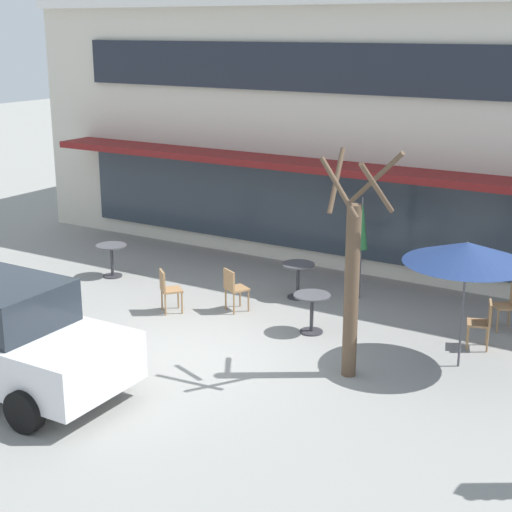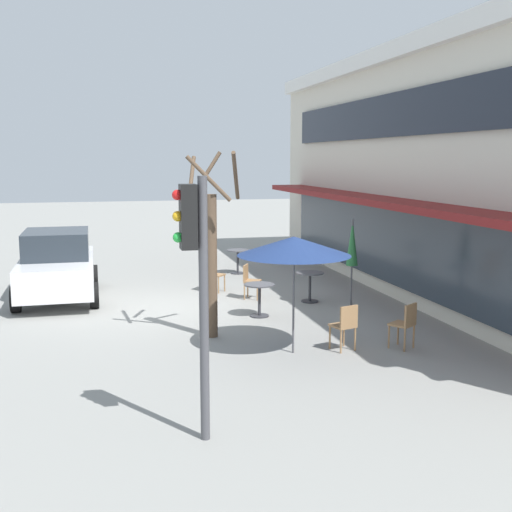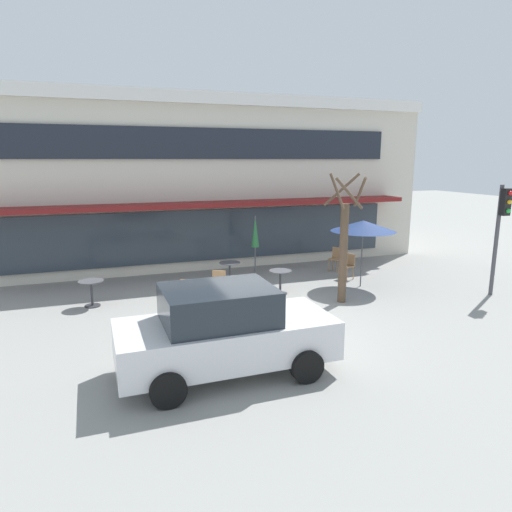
{
  "view_description": "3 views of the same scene",
  "coord_description": "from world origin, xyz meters",
  "px_view_note": "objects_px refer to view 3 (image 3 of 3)",
  "views": [
    {
      "loc": [
        7.63,
        -10.26,
        5.58
      ],
      "look_at": [
        -0.37,
        2.89,
        1.07
      ],
      "focal_mm": 55.0,
      "sensor_mm": 36.0,
      "label": 1
    },
    {
      "loc": [
        15.28,
        -1.37,
        3.61
      ],
      "look_at": [
        -0.76,
        2.57,
        1.09
      ],
      "focal_mm": 45.0,
      "sensor_mm": 36.0,
      "label": 2
    },
    {
      "loc": [
        -4.01,
        -10.54,
        4.14
      ],
      "look_at": [
        0.61,
        2.42,
        1.21
      ],
      "focal_mm": 32.0,
      "sensor_mm": 36.0,
      "label": 3
    }
  ],
  "objects_px": {
    "parked_sedan": "(224,331)",
    "cafe_chair_1": "(336,257)",
    "traffic_light_pole": "(501,222)",
    "street_tree": "(344,244)",
    "cafe_chair_2": "(189,292)",
    "cafe_chair_3": "(348,264)",
    "cafe_table_streetside": "(91,289)",
    "cafe_table_by_tree": "(230,269)",
    "cafe_chair_0": "(220,281)",
    "patio_umbrella_cream_folded": "(255,232)",
    "patio_umbrella_green_folded": "(363,226)",
    "cafe_table_near_wall": "(280,278)"
  },
  "relations": [
    {
      "from": "cafe_table_by_tree",
      "to": "patio_umbrella_green_folded",
      "type": "height_order",
      "value": "patio_umbrella_green_folded"
    },
    {
      "from": "parked_sedan",
      "to": "cafe_table_by_tree",
      "type": "bearing_deg",
      "value": 72.72
    },
    {
      "from": "cafe_table_near_wall",
      "to": "patio_umbrella_cream_folded",
      "type": "bearing_deg",
      "value": 90.73
    },
    {
      "from": "cafe_table_by_tree",
      "to": "patio_umbrella_cream_folded",
      "type": "bearing_deg",
      "value": 29.89
    },
    {
      "from": "cafe_table_streetside",
      "to": "cafe_table_by_tree",
      "type": "bearing_deg",
      "value": 11.94
    },
    {
      "from": "parked_sedan",
      "to": "cafe_chair_1",
      "type": "bearing_deg",
      "value": 47.04
    },
    {
      "from": "cafe_table_streetside",
      "to": "cafe_chair_2",
      "type": "height_order",
      "value": "cafe_chair_2"
    },
    {
      "from": "cafe_chair_3",
      "to": "patio_umbrella_green_folded",
      "type": "bearing_deg",
      "value": -96.16
    },
    {
      "from": "cafe_table_streetside",
      "to": "patio_umbrella_green_folded",
      "type": "height_order",
      "value": "patio_umbrella_green_folded"
    },
    {
      "from": "cafe_chair_3",
      "to": "traffic_light_pole",
      "type": "height_order",
      "value": "traffic_light_pole"
    },
    {
      "from": "cafe_chair_1",
      "to": "cafe_chair_2",
      "type": "bearing_deg",
      "value": -156.81
    },
    {
      "from": "cafe_chair_1",
      "to": "traffic_light_pole",
      "type": "xyz_separation_m",
      "value": [
        3.03,
        -4.45,
        1.77
      ]
    },
    {
      "from": "cafe_table_near_wall",
      "to": "cafe_chair_3",
      "type": "xyz_separation_m",
      "value": [
        2.97,
        0.92,
        0.01
      ]
    },
    {
      "from": "patio_umbrella_green_folded",
      "to": "cafe_table_by_tree",
      "type": "bearing_deg",
      "value": 157.4
    },
    {
      "from": "patio_umbrella_green_folded",
      "to": "cafe_table_near_wall",
      "type": "bearing_deg",
      "value": 178.68
    },
    {
      "from": "patio_umbrella_cream_folded",
      "to": "cafe_chair_0",
      "type": "relative_size",
      "value": 2.47
    },
    {
      "from": "cafe_table_near_wall",
      "to": "cafe_table_by_tree",
      "type": "xyz_separation_m",
      "value": [
        -1.17,
        1.61,
        0.0
      ]
    },
    {
      "from": "patio_umbrella_green_folded",
      "to": "parked_sedan",
      "type": "xyz_separation_m",
      "value": [
        -5.96,
        -4.54,
        -1.14
      ]
    },
    {
      "from": "cafe_table_by_tree",
      "to": "cafe_chair_0",
      "type": "bearing_deg",
      "value": -117.37
    },
    {
      "from": "parked_sedan",
      "to": "traffic_light_pole",
      "type": "xyz_separation_m",
      "value": [
        9.26,
        2.24,
        1.42
      ]
    },
    {
      "from": "parked_sedan",
      "to": "traffic_light_pole",
      "type": "distance_m",
      "value": 9.63
    },
    {
      "from": "cafe_chair_0",
      "to": "cafe_chair_3",
      "type": "bearing_deg",
      "value": 8.35
    },
    {
      "from": "cafe_table_by_tree",
      "to": "street_tree",
      "type": "xyz_separation_m",
      "value": [
        2.57,
        -2.96,
        1.21
      ]
    },
    {
      "from": "cafe_chair_1",
      "to": "street_tree",
      "type": "xyz_separation_m",
      "value": [
        -1.72,
        -3.43,
        1.2
      ]
    },
    {
      "from": "cafe_chair_3",
      "to": "street_tree",
      "type": "distance_m",
      "value": 3.01
    },
    {
      "from": "patio_umbrella_green_folded",
      "to": "cafe_chair_3",
      "type": "xyz_separation_m",
      "value": [
        0.11,
        0.99,
        -1.5
      ]
    },
    {
      "from": "cafe_table_streetside",
      "to": "cafe_chair_2",
      "type": "xyz_separation_m",
      "value": [
        2.56,
        -1.22,
        0.01
      ]
    },
    {
      "from": "cafe_chair_0",
      "to": "parked_sedan",
      "type": "distance_m",
      "value": 4.98
    },
    {
      "from": "cafe_table_by_tree",
      "to": "cafe_chair_3",
      "type": "xyz_separation_m",
      "value": [
        4.13,
        -0.69,
        0.01
      ]
    },
    {
      "from": "patio_umbrella_green_folded",
      "to": "cafe_chair_2",
      "type": "bearing_deg",
      "value": -175.38
    },
    {
      "from": "cafe_table_streetside",
      "to": "patio_umbrella_cream_folded",
      "type": "xyz_separation_m",
      "value": [
        5.52,
        1.58,
        1.11
      ]
    },
    {
      "from": "cafe_table_streetside",
      "to": "cafe_chair_2",
      "type": "relative_size",
      "value": 0.85
    },
    {
      "from": "patio_umbrella_green_folded",
      "to": "patio_umbrella_cream_folded",
      "type": "height_order",
      "value": "same"
    },
    {
      "from": "cafe_table_near_wall",
      "to": "cafe_table_streetside",
      "type": "xyz_separation_m",
      "value": [
        -5.55,
        0.68,
        0.0
      ]
    },
    {
      "from": "cafe_table_near_wall",
      "to": "traffic_light_pole",
      "type": "xyz_separation_m",
      "value": [
        6.16,
        -2.36,
        1.78
      ]
    },
    {
      "from": "cafe_chair_0",
      "to": "cafe_chair_2",
      "type": "xyz_separation_m",
      "value": [
        -1.1,
        -0.75,
        0.0
      ]
    },
    {
      "from": "cafe_table_near_wall",
      "to": "patio_umbrella_green_folded",
      "type": "height_order",
      "value": "patio_umbrella_green_folded"
    },
    {
      "from": "cafe_chair_2",
      "to": "cafe_chair_3",
      "type": "xyz_separation_m",
      "value": [
        5.96,
        1.46,
        0.0
      ]
    },
    {
      "from": "patio_umbrella_green_folded",
      "to": "traffic_light_pole",
      "type": "relative_size",
      "value": 0.65
    },
    {
      "from": "cafe_table_by_tree",
      "to": "cafe_chair_2",
      "type": "relative_size",
      "value": 0.85
    },
    {
      "from": "patio_umbrella_cream_folded",
      "to": "cafe_chair_2",
      "type": "xyz_separation_m",
      "value": [
        -2.96,
        -2.8,
        -1.1
      ]
    },
    {
      "from": "cafe_table_streetside",
      "to": "cafe_table_by_tree",
      "type": "distance_m",
      "value": 4.48
    },
    {
      "from": "cafe_chair_0",
      "to": "traffic_light_pole",
      "type": "distance_m",
      "value": 8.63
    },
    {
      "from": "cafe_chair_0",
      "to": "cafe_chair_2",
      "type": "bearing_deg",
      "value": -145.64
    },
    {
      "from": "cafe_table_streetside",
      "to": "parked_sedan",
      "type": "distance_m",
      "value": 5.84
    },
    {
      "from": "parked_sedan",
      "to": "cafe_chair_2",
      "type": "bearing_deg",
      "value": 88.41
    },
    {
      "from": "cafe_chair_0",
      "to": "street_tree",
      "type": "distance_m",
      "value": 3.84
    },
    {
      "from": "cafe_table_streetside",
      "to": "cafe_table_by_tree",
      "type": "height_order",
      "value": "same"
    },
    {
      "from": "cafe_chair_1",
      "to": "street_tree",
      "type": "distance_m",
      "value": 4.02
    },
    {
      "from": "cafe_table_near_wall",
      "to": "cafe_chair_0",
      "type": "xyz_separation_m",
      "value": [
        -1.89,
        0.21,
        0.01
      ]
    }
  ]
}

